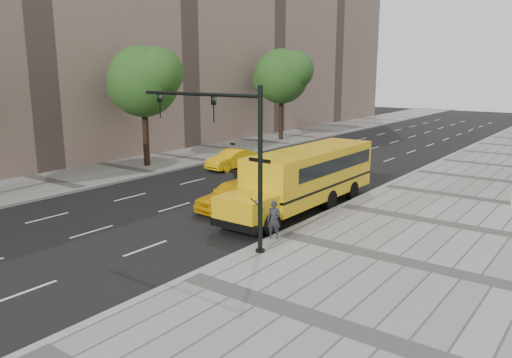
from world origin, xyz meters
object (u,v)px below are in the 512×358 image
Objects in this scene: traffic_signal at (230,146)px; tree_b at (144,81)px; taxi_far at (233,159)px; tree_c at (282,76)px; pedestrian at (274,220)px; taxi_near at (234,195)px; school_bus at (308,174)px.

tree_b is at bearing 148.89° from traffic_signal.
taxi_far is 0.66× the size of traffic_signal.
tree_c is at bearing 120.11° from traffic_signal.
tree_c is 2.14× the size of taxi_far.
tree_c is 5.67× the size of pedestrian.
tree_b is at bearing 129.86° from pedestrian.
taxi_near is at bearing -43.90° from taxi_far.
school_bus is 5.75m from pedestrian.
tree_b is at bearing 170.90° from school_bus.
taxi_near is 6.57m from traffic_signal.
traffic_signal is at bearing -59.89° from tree_c.
tree_c is at bearing 98.37° from pedestrian.
tree_b is 15.73m from school_bus.
tree_c is 0.78× the size of school_bus.
tree_c is 1.41× the size of traffic_signal.
taxi_far is 2.65× the size of pedestrian.
school_bus is at bearing -9.10° from tree_b.
school_bus is 2.74× the size of taxi_far.
tree_b is 14.16m from taxi_near.
pedestrian is (16.55, -25.31, -5.45)m from tree_c.
school_bus is at bearing 46.61° from taxi_near.
school_bus is at bearing -23.90° from taxi_far.
tree_b is 1.95× the size of taxi_near.
taxi_near is at bearing 122.52° from pedestrian.
traffic_signal is (15.59, -26.89, -2.31)m from tree_c.
tree_c reaches higher than taxi_near.
taxi_far is (-6.79, 8.25, -0.06)m from taxi_near.
taxi_far is at bearing 133.55° from taxi_near.
tree_c is 25.26m from school_bus.
tree_b reaches higher than traffic_signal.
pedestrian is 0.25× the size of traffic_signal.
taxi_near is (12.09, -4.97, -5.44)m from tree_b.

